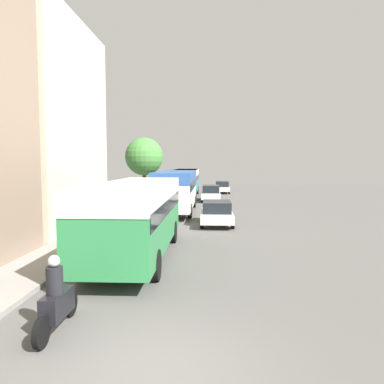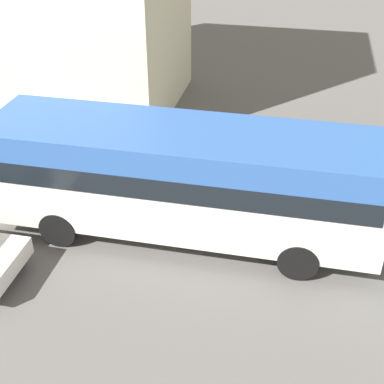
{
  "view_description": "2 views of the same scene",
  "coord_description": "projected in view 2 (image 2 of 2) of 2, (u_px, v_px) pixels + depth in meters",
  "views": [
    {
      "loc": [
        0.98,
        -6.36,
        3.72
      ],
      "look_at": [
        -0.4,
        21.8,
        1.52
      ],
      "focal_mm": 35.0,
      "sensor_mm": 36.0,
      "label": 1
    },
    {
      "loc": [
        9.86,
        24.3,
        8.84
      ],
      "look_at": [
        -1.32,
        21.88,
        1.5
      ],
      "focal_mm": 50.0,
      "sensor_mm": 36.0,
      "label": 2
    }
  ],
  "objects": [
    {
      "name": "bus_following",
      "position": [
        183.0,
        169.0,
        13.56
      ],
      "size": [
        2.62,
        10.03,
        3.09
      ],
      "color": "silver",
      "rests_on": "ground_plane"
    }
  ]
}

